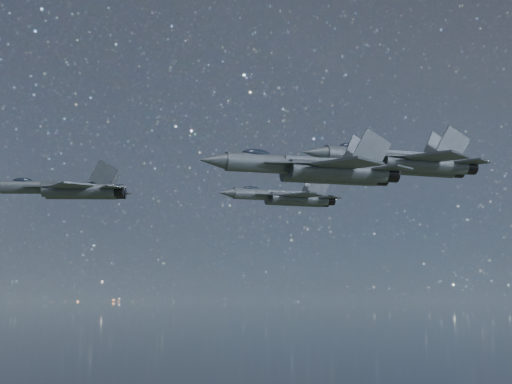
{
  "coord_description": "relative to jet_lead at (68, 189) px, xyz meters",
  "views": [
    {
      "loc": [
        3.91,
        -81.77,
        141.11
      ],
      "look_at": [
        -0.97,
        -1.68,
        152.37
      ],
      "focal_mm": 55.0,
      "sensor_mm": 36.0,
      "label": 1
    }
  ],
  "objects": [
    {
      "name": "jet_lead",
      "position": [
        0.0,
        0.0,
        0.0
      ],
      "size": [
        16.2,
        11.37,
        4.09
      ],
      "rotation": [
        0.0,
        0.0,
        0.1
      ],
      "color": "#2F353A"
    },
    {
      "name": "jet_left",
      "position": [
        23.55,
        11.46,
        0.45
      ],
      "size": [
        15.08,
        9.94,
        3.86
      ],
      "rotation": [
        0.0,
        0.0,
        0.4
      ],
      "color": "#2F353A"
    },
    {
      "name": "jet_right",
      "position": [
        26.79,
        -16.27,
        -0.8
      ],
      "size": [
        18.2,
        12.1,
        4.63
      ],
      "rotation": [
        0.0,
        0.0,
        0.36
      ],
      "color": "#2F353A"
    },
    {
      "name": "jet_slot",
      "position": [
        35.75,
        -4.52,
        1.84
      ],
      "size": [
        19.26,
        12.67,
        4.94
      ],
      "rotation": [
        0.0,
        0.0,
        0.41
      ],
      "color": "#2F353A"
    }
  ]
}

